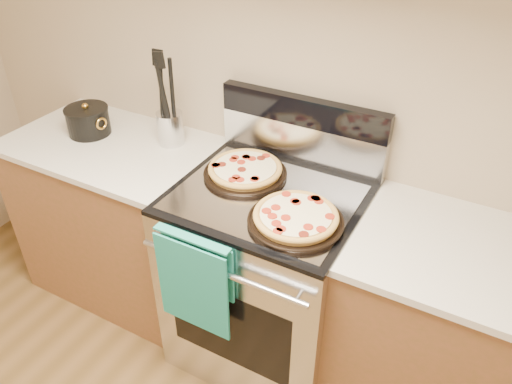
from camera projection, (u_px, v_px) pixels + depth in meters
The scene contains 17 objects.
wall_back at pixel (310, 65), 2.03m from camera, with size 4.00×4.00×0.00m, color tan.
range_body at pixel (267, 278), 2.29m from camera, with size 0.76×0.68×0.90m, color #B7B7BC.
oven_window at pixel (229, 329), 2.04m from camera, with size 0.56×0.01×0.40m, color black.
cooktop at pixel (269, 196), 2.03m from camera, with size 0.76×0.68×0.02m, color black.
backsplash_lower at pixel (301, 142), 2.20m from camera, with size 0.76×0.06×0.18m, color silver.
backsplash_upper at pixel (303, 111), 2.11m from camera, with size 0.76×0.06×0.12m, color black.
oven_handle at pixel (221, 272), 1.82m from camera, with size 0.03×0.03×0.70m, color silver.
dish_towel at pixel (195, 281), 1.92m from camera, with size 0.32×0.05×0.42m, color #18786A, non-canonical shape.
foil_sheet at pixel (265, 197), 2.00m from camera, with size 0.70×0.55×0.01m, color gray.
cabinet_left at pixel (124, 220), 2.66m from camera, with size 1.00×0.62×0.88m, color brown.
countertop_left at pixel (110, 146), 2.41m from camera, with size 1.02×0.64×0.03m, color beige.
cabinet_right at pixel (468, 351), 1.96m from camera, with size 1.00×0.62×0.88m, color brown.
countertop_right at pixel (500, 265), 1.71m from camera, with size 1.02×0.64×0.03m, color beige.
pepperoni_pizza_back at pixel (245, 170), 2.11m from camera, with size 0.35×0.35×0.05m, color #AD7B34, non-canonical shape.
pepperoni_pizza_front at pixel (296, 218), 1.84m from camera, with size 0.35×0.35×0.05m, color #AD7B34, non-canonical shape.
utensil_crock at pixel (170, 128), 2.36m from camera, with size 0.12×0.12×0.16m, color silver.
saucepan at pixel (88, 122), 2.45m from camera, with size 0.20×0.20×0.12m, color black.
Camera 1 is at (0.76, 0.16, 2.06)m, focal length 35.00 mm.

